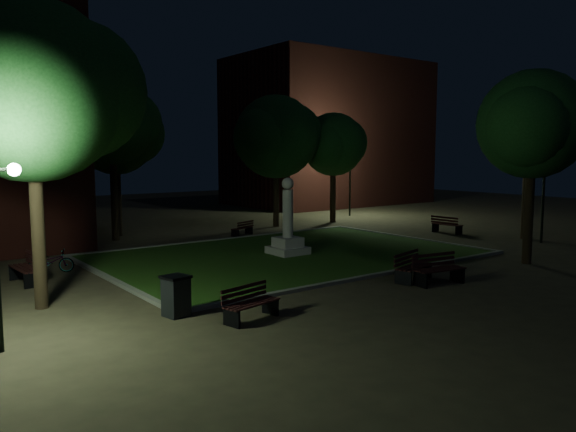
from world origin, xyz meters
name	(u,v)px	position (x,y,z in m)	size (l,w,h in m)	color
ground	(318,263)	(0.00, 0.00, 0.00)	(80.00, 80.00, 0.00)	#483D2B
lawn	(288,255)	(0.00, 2.00, 0.04)	(15.00, 10.00, 0.08)	#295216
lawn_kerb	(288,254)	(0.00, 2.00, 0.06)	(15.40, 10.40, 0.12)	slate
monument	(288,233)	(0.00, 2.00, 0.96)	(1.40, 1.40, 3.20)	#ABA39C
building_far	(329,133)	(18.00, 20.00, 6.00)	(16.00, 10.00, 12.00)	#4C1B15
tree_west	(36,91)	(-10.20, -0.29, 5.96)	(6.05, 4.94, 8.43)	#2E2115
tree_north_wl	(114,124)	(-4.18, 10.46, 5.68)	(4.85, 3.96, 7.67)	#2E2115
tree_north_er	(278,137)	(5.23, 9.90, 5.22)	(5.91, 4.83, 7.63)	#2E2115
tree_ne	(335,144)	(9.23, 9.43, 4.81)	(4.76, 3.88, 6.76)	#2E2115
tree_east	(531,128)	(12.35, -1.51, 5.54)	(6.00, 4.90, 7.99)	#2E2115
tree_se	(534,124)	(6.52, -4.99, 5.38)	(5.08, 4.15, 7.46)	#2E2115
tree_far_north	(117,135)	(-3.53, 11.79, 5.22)	(5.01, 4.09, 7.27)	#2E2115
lamppost_se	(544,175)	(11.71, -2.68, 3.24)	(1.18, 0.28, 4.67)	black
lamppost_ne	(350,168)	(12.45, 11.41, 3.25)	(1.18, 0.28, 4.69)	black
bench_near_left	(412,267)	(0.57, -4.22, 0.45)	(1.84, 1.02, 0.96)	black
bench_near_right	(438,270)	(0.85, -5.08, 0.47)	(1.89, 0.92, 0.99)	black
bench_west_near	(250,304)	(-6.29, -4.71, 0.42)	(1.71, 0.89, 0.89)	black
bench_left_side	(28,269)	(-9.89, 3.19, 0.47)	(0.78, 1.87, 1.00)	black
bench_right_side	(446,225)	(10.81, 2.14, 0.43)	(0.68, 1.70, 0.92)	black
bench_far_side	(243,229)	(1.60, 8.00, 0.36)	(1.47, 0.96, 0.76)	black
trash_bin	(176,296)	(-7.66, -3.24, 0.55)	(0.74, 0.74, 1.09)	black
bicycle	(51,261)	(-8.85, 4.43, 0.41)	(0.55, 1.57, 0.82)	black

